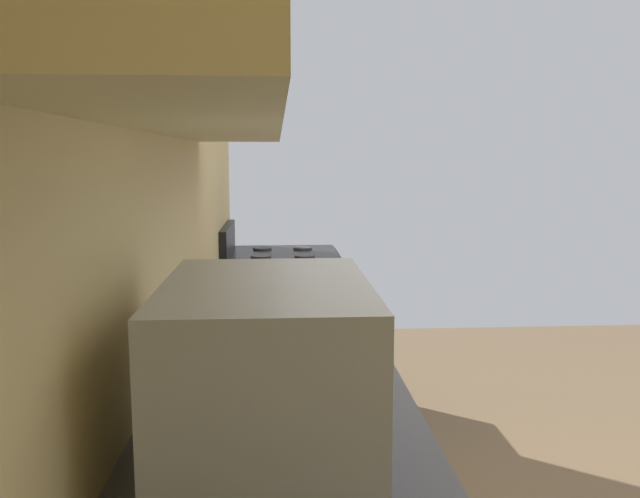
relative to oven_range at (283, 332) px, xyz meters
name	(u,v)px	position (x,y,z in m)	size (l,w,h in m)	color
wall_back	(151,171)	(-1.73, 0.39, 0.95)	(4.45, 0.12, 2.83)	#E0C37D
oven_range	(283,332)	(0.00, 0.00, 0.00)	(0.70, 0.67, 1.08)	black
microwave	(268,373)	(-2.50, 0.05, 0.60)	(0.54, 0.38, 0.34)	#B7BABF
bowl	(286,278)	(-0.78, -0.01, 0.46)	(0.17, 0.17, 0.04)	#D84C47
kettle	(287,282)	(-1.11, -0.01, 0.50)	(0.20, 0.15, 0.16)	red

